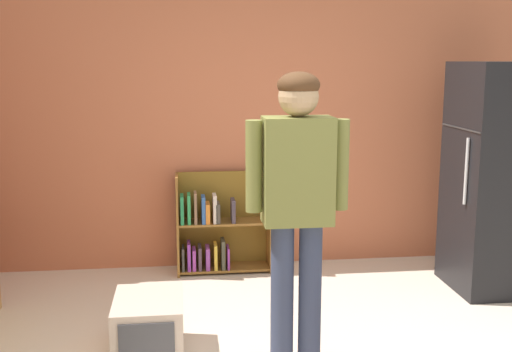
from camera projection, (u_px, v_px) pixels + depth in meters
name	position (u px, v px, depth m)	size (l,w,h in m)	color
back_wall	(246.00, 112.00, 5.43)	(5.20, 0.06, 2.70)	#C36B48
refrigerator	(501.00, 178.00, 4.90)	(0.73, 0.68, 1.78)	black
bookshelf	(217.00, 228.00, 5.39)	(0.80, 0.28, 0.85)	brown
standing_person	(297.00, 196.00, 3.46)	(0.57, 0.23, 1.73)	#313952
pet_carrier	(149.00, 326.00, 3.88)	(0.42, 0.55, 0.36)	beige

